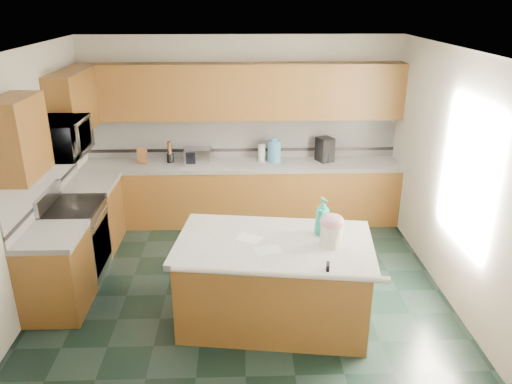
{
  "coord_description": "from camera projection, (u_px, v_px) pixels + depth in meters",
  "views": [
    {
      "loc": [
        -0.03,
        -4.92,
        3.21
      ],
      "look_at": [
        0.15,
        0.35,
        1.12
      ],
      "focal_mm": 35.0,
      "sensor_mm": 36.0,
      "label": 1
    }
  ],
  "objects": [
    {
      "name": "paper_towel_base",
      "position": [
        262.0,
        160.0,
        7.37
      ],
      "size": [
        0.16,
        0.16,
        0.01
      ],
      "primitive_type": "cylinder",
      "color": "#B7B7BC",
      "rests_on": "back_countertop"
    },
    {
      "name": "back_accent_band",
      "position": [
        242.0,
        150.0,
        7.49
      ],
      "size": [
        4.6,
        0.01,
        0.05
      ],
      "primitive_type": "cube",
      "color": "black",
      "rests_on": "back_countertop"
    },
    {
      "name": "left_base_cab_front",
      "position": [
        56.0,
        275.0,
        5.31
      ],
      "size": [
        0.6,
        0.72,
        0.86
      ],
      "primitive_type": "cube",
      "color": "#4C2F12",
      "rests_on": "ground"
    },
    {
      "name": "microwave",
      "position": [
        62.0,
        138.0,
        5.51
      ],
      "size": [
        0.5,
        0.73,
        0.41
      ],
      "primitive_type": "imported",
      "rotation": [
        0.0,
        0.0,
        1.57
      ],
      "color": "#B7B7BC",
      "rests_on": "wall_left"
    },
    {
      "name": "island_base",
      "position": [
        274.0,
        284.0,
        5.15
      ],
      "size": [
        1.98,
        1.3,
        0.86
      ],
      "primitive_type": "cube",
      "rotation": [
        0.0,
        0.0,
        -0.13
      ],
      "color": "#4C2F12",
      "rests_on": "ground"
    },
    {
      "name": "left_base_cab_rear",
      "position": [
        95.0,
        216.0,
        6.73
      ],
      "size": [
        0.6,
        0.82,
        0.86
      ],
      "primitive_type": "cube",
      "color": "#4C2F12",
      "rests_on": "ground"
    },
    {
      "name": "paper_towel",
      "position": [
        262.0,
        153.0,
        7.33
      ],
      "size": [
        0.11,
        0.11,
        0.24
      ],
      "primitive_type": "cylinder",
      "color": "white",
      "rests_on": "back_countertop"
    },
    {
      "name": "treat_jar_knob",
      "position": [
        332.0,
        217.0,
        4.77
      ],
      "size": [
        0.08,
        0.03,
        0.03
      ],
      "primitive_type": "cylinder",
      "rotation": [
        0.0,
        1.57,
        0.0
      ],
      "color": "tan",
      "rests_on": "treat_jar_lid"
    },
    {
      "name": "toaster_oven_door",
      "position": [
        197.0,
        158.0,
        7.15
      ],
      "size": [
        0.33,
        0.01,
        0.17
      ],
      "primitive_type": "cube",
      "color": "black",
      "rests_on": "toaster_oven"
    },
    {
      "name": "back_countertop",
      "position": [
        242.0,
        165.0,
        7.28
      ],
      "size": [
        4.6,
        0.64,
        0.06
      ],
      "primitive_type": "cube",
      "color": "white",
      "rests_on": "back_base_cab"
    },
    {
      "name": "floor",
      "position": [
        244.0,
        293.0,
        5.75
      ],
      "size": [
        4.6,
        4.6,
        0.0
      ],
      "primitive_type": "plane",
      "color": "black",
      "rests_on": "ground"
    },
    {
      "name": "left_upper_cab_rear",
      "position": [
        73.0,
        103.0,
        6.29
      ],
      "size": [
        0.33,
        1.09,
        0.78
      ],
      "primitive_type": "cube",
      "color": "#4C2F12",
      "rests_on": "wall_left"
    },
    {
      "name": "wall_left",
      "position": [
        20.0,
        187.0,
        5.18
      ],
      "size": [
        0.04,
        4.6,
        2.7
      ],
      "primitive_type": "cube",
      "color": "silver",
      "rests_on": "ground"
    },
    {
      "name": "knife_block",
      "position": [
        142.0,
        155.0,
        7.23
      ],
      "size": [
        0.13,
        0.18,
        0.26
      ],
      "primitive_type": "cube",
      "rotation": [
        -0.31,
        0.0,
        0.0
      ],
      "color": "#472814",
      "rests_on": "back_countertop"
    },
    {
      "name": "range_handle",
      "position": [
        101.0,
        216.0,
        5.88
      ],
      "size": [
        0.02,
        0.66,
        0.02
      ],
      "primitive_type": "cylinder",
      "rotation": [
        1.57,
        0.0,
        0.0
      ],
      "color": "#B7B7BC",
      "rests_on": "range_body"
    },
    {
      "name": "left_upper_cab_front",
      "position": [
        19.0,
        138.0,
        4.75
      ],
      "size": [
        0.33,
        0.72,
        0.78
      ],
      "primitive_type": "cube",
      "color": "#4C2F12",
      "rests_on": "wall_left"
    },
    {
      "name": "range_cooktop",
      "position": [
        72.0,
        207.0,
        5.82
      ],
      "size": [
        0.62,
        0.78,
        0.04
      ],
      "primitive_type": "cube",
      "color": "black",
      "rests_on": "range_body"
    },
    {
      "name": "clamp_body",
      "position": [
        328.0,
        268.0,
        4.46
      ],
      "size": [
        0.05,
        0.1,
        0.09
      ],
      "primitive_type": "cube",
      "rotation": [
        0.0,
        0.0,
        -0.19
      ],
      "color": "black",
      "rests_on": "island_top"
    },
    {
      "name": "island_bullnose",
      "position": [
        278.0,
        274.0,
        4.44
      ],
      "size": [
        1.94,
        0.32,
        0.06
      ],
      "primitive_type": "cylinder",
      "rotation": [
        0.0,
        1.57,
        -0.13
      ],
      "color": "white",
      "rests_on": "island_base"
    },
    {
      "name": "range_body",
      "position": [
        77.0,
        242.0,
        5.99
      ],
      "size": [
        0.6,
        0.76,
        0.88
      ],
      "primitive_type": "cube",
      "color": "#B7B7BC",
      "rests_on": "ground"
    },
    {
      "name": "coffee_carafe",
      "position": [
        325.0,
        157.0,
        7.31
      ],
      "size": [
        0.14,
        0.14,
        0.14
      ],
      "primitive_type": "cylinder",
      "color": "black",
      "rests_on": "back_countertop"
    },
    {
      "name": "left_counter_rear",
      "position": [
        91.0,
        184.0,
        6.56
      ],
      "size": [
        0.64,
        0.82,
        0.06
      ],
      "primitive_type": "cube",
      "color": "white",
      "rests_on": "left_base_cab_rear"
    },
    {
      "name": "treat_jar",
      "position": [
        331.0,
        235.0,
        4.85
      ],
      "size": [
        0.27,
        0.27,
        0.22
      ],
      "primitive_type": "cylinder",
      "rotation": [
        0.0,
        0.0,
        0.3
      ],
      "color": "silver",
      "rests_on": "island_top"
    },
    {
      "name": "range_oven_door",
      "position": [
        102.0,
        245.0,
        6.01
      ],
      "size": [
        0.02,
        0.68,
        0.55
      ],
      "primitive_type": "cube",
      "color": "black",
      "rests_on": "range_body"
    },
    {
      "name": "window_light_proxy",
      "position": [
        467.0,
        175.0,
        5.08
      ],
      "size": [
        0.02,
        1.4,
        1.1
      ],
      "primitive_type": "cube",
      "color": "white",
      "rests_on": "wall_right"
    },
    {
      "name": "wall_back",
      "position": [
        241.0,
        129.0,
        7.41
      ],
      "size": [
        4.6,
        0.04,
        2.7
      ],
      "primitive_type": "cube",
      "color": "silver",
      "rests_on": "ground"
    },
    {
      "name": "paper_sheet_b",
      "position": [
        249.0,
        238.0,
        5.03
      ],
      "size": [
        0.3,
        0.28,
        0.0
      ],
      "primitive_type": "cube",
      "rotation": [
        0.0,
        0.0,
        -0.52
      ],
      "color": "white",
      "rests_on": "island_top"
    },
    {
      "name": "left_counter_front",
      "position": [
        50.0,
        236.0,
        5.14
      ],
      "size": [
        0.64,
        0.72,
        0.06
      ],
      "primitive_type": "cube",
      "color": "white",
      "rests_on": "left_base_cab_front"
    },
    {
      "name": "treat_jar_knob_end_l",
      "position": [
        328.0,
        217.0,
        4.77
      ],
      "size": [
        0.04,
        0.04,
        0.04
      ],
      "primitive_type": "sphere",
      "color": "tan",
      "rests_on": "treat_jar_lid"
    },
    {
      "name": "treat_jar_lid",
      "position": [
        332.0,
        221.0,
        4.79
      ],
      "size": [
        0.23,
        0.23,
        0.15
      ],
      "primitive_type": "ellipsoid",
      "color": "pink",
      "rests_on": "treat_jar"
    },
    {
      "name": "back_base_cab",
      "position": [
        242.0,
        194.0,
        7.45
      ],
      "size": [
        4.6,
        0.6,
        0.86
      ],
      "primitive_type": "cube",
      "color": "#4C2F12",
      "rests_on": "ground"
    },
    {
      "name": "clamp_handle",
      "position": [
        329.0,
        274.0,
        4.41
      ],
      "size": [
        0.02,
        0.07,
        0.02
      ],
      "primitive_type": "cylinder",
      "rotation": [
        1.57,
        0.0,
        0.0
      ],
      "color": "black",
      "rests_on": "island_top"
    },
    {
      "name": "soap_back_cap",
      "position": [
        326.0,
        145.0,
        7.26
      ],
      "size": [
        0.02,
        0.02,
        0.03
      ],
      "primitive_type": "cylinder",
      "color": "red",
      "rests_on": "soap_bottle_back"
    },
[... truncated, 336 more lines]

